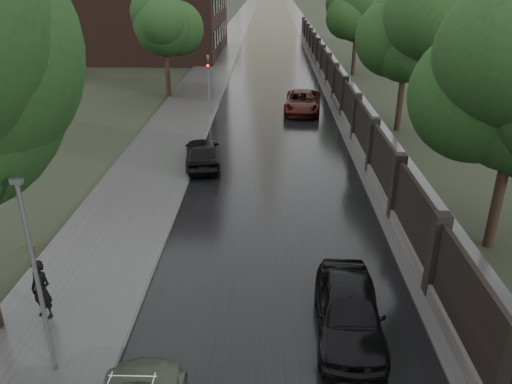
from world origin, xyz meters
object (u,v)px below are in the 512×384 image
car_right_far (303,102)px  pedestrian_umbrella (35,260)px  tree_right_c (357,19)px  tree_right_b (407,47)px  hatchback_left (203,152)px  tree_left_far (164,26)px  lamp_post (37,280)px  traffic_light (209,80)px  car_right_near (349,310)px

car_right_far → pedestrian_umbrella: size_ratio=1.89×
tree_right_c → pedestrian_umbrella: (-13.94, -36.53, -2.99)m
tree_right_b → hatchback_left: tree_right_b is taller
car_right_far → tree_left_far: bearing=164.3°
tree_right_b → lamp_post: tree_right_b is taller
car_right_far → pedestrian_umbrella: (-8.40, -22.68, 1.25)m
traffic_light → hatchback_left: 9.51m
tree_right_c → car_right_near: (-5.66, -36.82, -4.22)m
car_right_near → hatchback_left: bearing=116.4°
tree_right_c → hatchback_left: (-11.10, -24.34, -4.24)m
tree_right_b → car_right_far: (-5.53, 4.15, -4.24)m
lamp_post → hatchback_left: lamp_post is taller
car_right_near → car_right_far: size_ratio=0.84×
tree_right_c → car_right_near: tree_right_c is taller
hatchback_left → pedestrian_umbrella: size_ratio=1.54×
tree_right_c → tree_right_b: bearing=-90.0°
car_right_far → pedestrian_umbrella: 24.22m
car_right_near → car_right_far: car_right_near is taller
tree_left_far → pedestrian_umbrella: (1.56, -26.53, -3.28)m
lamp_post → hatchback_left: (1.80, 14.16, -1.96)m
tree_right_c → lamp_post: bearing=-108.5°
car_right_near → tree_left_far: bearing=113.0°
car_right_near → tree_right_b: bearing=76.1°
tree_left_far → hatchback_left: (4.40, -14.34, -4.53)m
hatchback_left → car_right_far: 11.88m
car_right_near → pedestrian_umbrella: size_ratio=1.59×
car_right_far → traffic_light: bearing=-164.1°
tree_right_c → pedestrian_umbrella: bearing=-110.9°
tree_left_far → hatchback_left: size_ratio=1.77×
tree_left_far → tree_right_c: bearing=32.8°
tree_right_c → traffic_light: size_ratio=1.75×
lamp_post → car_right_far: (7.37, 24.65, -1.96)m
hatchback_left → pedestrian_umbrella: 12.58m
tree_left_far → traffic_light: 6.84m
traffic_light → hatchback_left: traffic_light is taller
hatchback_left → car_right_far: bearing=-125.7°
tree_right_c → car_right_far: tree_right_c is taller
tree_right_b → pedestrian_umbrella: tree_right_b is taller
lamp_post → car_right_far: 25.80m
lamp_post → car_right_near: (7.24, 1.68, -1.94)m
tree_right_c → car_right_far: (-5.53, -13.85, -4.24)m
car_right_near → car_right_far: 22.97m
lamp_post → car_right_far: size_ratio=1.00×
lamp_post → car_right_far: bearing=73.4°
tree_left_far → tree_right_c: tree_left_far is taller
traffic_light → car_right_far: traffic_light is taller
tree_right_b → pedestrian_umbrella: size_ratio=2.60×
tree_left_far → tree_right_b: size_ratio=1.05×
tree_left_far → traffic_light: size_ratio=1.85×
tree_left_far → pedestrian_umbrella: size_ratio=2.73×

